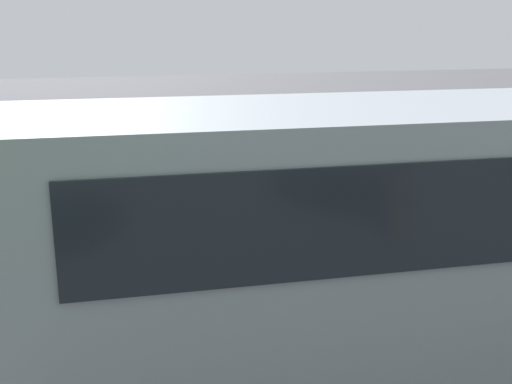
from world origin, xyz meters
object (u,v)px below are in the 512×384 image
Objects in this scene: spectator_far_left at (473,207)px; parked_motorcycle_silver at (284,283)px; tour_bus at (473,240)px; spectator_centre at (338,228)px; spectator_left at (398,212)px; stunt_motorcycle at (59,175)px.

parked_motorcycle_silver is at bearing 14.58° from spectator_far_left.
tour_bus is 3.49m from spectator_far_left.
spectator_far_left is at bearing -175.21° from spectator_centre.
spectator_far_left is at bearing 179.55° from spectator_left.
stunt_motorcycle reaches higher than spectator_left.
parked_motorcycle_silver is at bearing 33.72° from spectator_centre.
spectator_centre is at bearing 4.79° from spectator_far_left.
spectator_left reaches higher than spectator_centre.
parked_motorcycle_silver is (1.09, 0.73, -0.50)m from spectator_centre.
spectator_far_left is 2.53m from spectator_centre.
spectator_left is at bearing -0.45° from spectator_far_left.
parked_motorcycle_silver is at bearing 23.17° from spectator_left.
spectator_centre is (2.52, 0.21, -0.11)m from spectator_far_left.
spectator_centre is 0.81× the size of parked_motorcycle_silver.
stunt_motorcycle is (4.96, -7.12, -0.59)m from tour_bus.
parked_motorcycle_silver is 1.07× the size of stunt_motorcycle.
spectator_far_left is (-1.91, -2.86, -0.56)m from tour_bus.
spectator_left is 1.16m from spectator_centre.
stunt_motorcycle is (5.49, -4.25, -0.03)m from spectator_left.
stunt_motorcycle reaches higher than spectator_far_left.
spectator_far_left reaches higher than parked_motorcycle_silver.
spectator_left is at bearing 142.26° from stunt_motorcycle.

